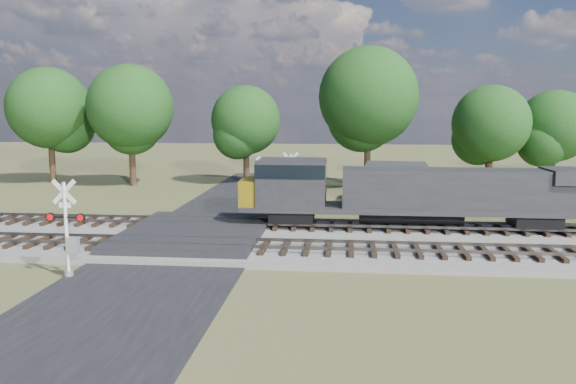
# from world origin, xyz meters

# --- Properties ---
(ground) EXTENTS (160.00, 160.00, 0.00)m
(ground) POSITION_xyz_m (0.00, 0.00, 0.00)
(ground) COLOR #474C28
(ground) RESTS_ON ground
(ballast_bed) EXTENTS (140.00, 10.00, 0.30)m
(ballast_bed) POSITION_xyz_m (10.00, 0.50, 0.15)
(ballast_bed) COLOR gray
(ballast_bed) RESTS_ON ground
(road) EXTENTS (7.00, 60.00, 0.08)m
(road) POSITION_xyz_m (0.00, 0.00, 0.04)
(road) COLOR black
(road) RESTS_ON ground
(crossing_panel) EXTENTS (7.00, 9.00, 0.62)m
(crossing_panel) POSITION_xyz_m (0.00, 0.50, 0.32)
(crossing_panel) COLOR #262628
(crossing_panel) RESTS_ON ground
(track_near) EXTENTS (140.00, 2.60, 0.33)m
(track_near) POSITION_xyz_m (3.12, -2.00, 0.41)
(track_near) COLOR black
(track_near) RESTS_ON ballast_bed
(track_far) EXTENTS (140.00, 2.60, 0.33)m
(track_far) POSITION_xyz_m (3.12, 3.00, 0.41)
(track_far) COLOR black
(track_far) RESTS_ON ballast_bed
(crossing_signal_near) EXTENTS (1.61, 0.35, 4.01)m
(crossing_signal_near) POSITION_xyz_m (-3.27, -6.32, 1.67)
(crossing_signal_near) COLOR silver
(crossing_signal_near) RESTS_ON ground
(crossing_signal_far) EXTENTS (1.65, 0.38, 4.10)m
(crossing_signal_far) POSITION_xyz_m (4.25, 7.28, 1.71)
(crossing_signal_far) COLOR silver
(crossing_signal_far) RESTS_ON ground
(equipment_shed) EXTENTS (4.61, 4.61, 2.89)m
(equipment_shed) POSITION_xyz_m (11.32, 12.79, 1.46)
(equipment_shed) COLOR #3E2B1A
(equipment_shed) RESTS_ON ground
(treeline) EXTENTS (78.63, 11.04, 11.90)m
(treeline) POSITION_xyz_m (5.46, 21.08, 6.54)
(treeline) COLOR black
(treeline) RESTS_ON ground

